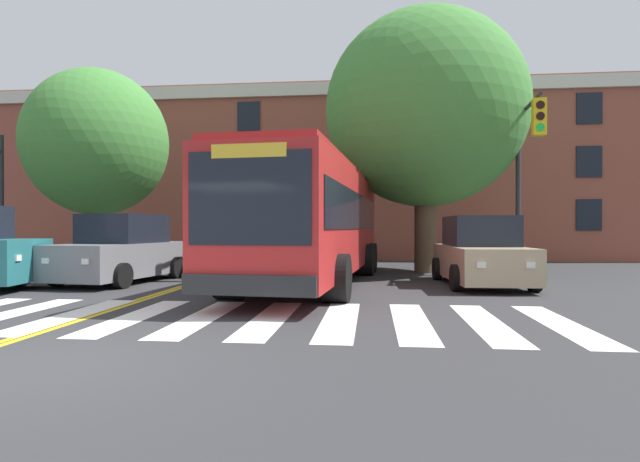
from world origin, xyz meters
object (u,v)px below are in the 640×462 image
Objects in this scene: traffic_light_overhead at (273,181)px; street_tree_curbside_small at (97,143)px; street_tree_curbside_large at (425,110)px; traffic_light_near_corner at (526,155)px; car_tan_far_lane at (481,254)px; city_bus at (315,221)px; car_silver_behind_bus at (332,243)px; car_grey_near_lane at (122,252)px.

traffic_light_overhead is 7.53m from street_tree_curbside_small.
traffic_light_near_corner is at bearing -33.82° from street_tree_curbside_large.
traffic_light_overhead reaches higher than car_tan_far_lane.
city_bus is 4.60m from car_tan_far_lane.
car_tan_far_lane is at bearing -73.92° from street_tree_curbside_large.
car_tan_far_lane is 1.10× the size of car_silver_behind_bus.
car_grey_near_lane is 10.01m from car_tan_far_lane.
street_tree_curbside_small is at bearing 179.45° from street_tree_curbside_large.
street_tree_curbside_large reaches higher than car_silver_behind_bus.
car_silver_behind_bus is (-0.28, 9.55, -0.92)m from city_bus.
street_tree_curbside_small reaches higher than car_grey_near_lane.
traffic_light_overhead is (-1.28, -7.75, 2.21)m from car_silver_behind_bus.
street_tree_curbside_small is (-13.14, 3.85, 3.86)m from car_tan_far_lane.
street_tree_curbside_large is at bearing -0.55° from street_tree_curbside_small.
street_tree_curbside_large is 1.21× the size of street_tree_curbside_small.
car_tan_far_lane is at bearing 1.46° from car_grey_near_lane.
car_grey_near_lane is 0.80× the size of traffic_light_near_corner.
car_silver_behind_bus is 10.85m from street_tree_curbside_small.
car_grey_near_lane is 12.27m from traffic_light_near_corner.
traffic_light_overhead is at bearing 163.05° from car_tan_far_lane.
traffic_light_overhead is (-6.07, 1.85, 2.20)m from car_tan_far_lane.
car_tan_far_lane is at bearing -0.63° from city_bus.
car_grey_near_lane is 1.04× the size of car_tan_far_lane.
car_silver_behind_bus is 8.44m from street_tree_curbside_large.
traffic_light_near_corner is 7.83m from traffic_light_overhead.
traffic_light_overhead reaches higher than car_silver_behind_bus.
street_tree_curbside_large reaches higher than traffic_light_overhead.
traffic_light_near_corner is (11.74, 2.11, 2.87)m from car_grey_near_lane.
city_bus is 2.59× the size of car_tan_far_lane.
traffic_light_near_corner is (1.73, 1.85, 2.90)m from car_tan_far_lane.
traffic_light_near_corner is (6.52, -7.75, 2.91)m from car_silver_behind_bus.
street_tree_curbside_small reaches higher than car_silver_behind_bus.
city_bus is 9.88m from street_tree_curbside_small.
car_silver_behind_bus is at bearing 80.64° from traffic_light_overhead.
city_bus is 1.53× the size of street_tree_curbside_small.
traffic_light_overhead is at bearing 130.90° from city_bus.
street_tree_curbside_small is at bearing 164.23° from traffic_light_overhead.
car_silver_behind_bus is 10.54m from traffic_light_near_corner.
traffic_light_near_corner is 15.03m from street_tree_curbside_small.
city_bus is at bearing -133.01° from street_tree_curbside_large.
car_silver_behind_bus is at bearing 116.54° from car_tan_far_lane.
car_grey_near_lane reaches higher than car_tan_far_lane.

